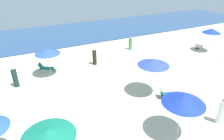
{
  "coord_description": "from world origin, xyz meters",
  "views": [
    {
      "loc": [
        -8.19,
        -2.86,
        8.14
      ],
      "look_at": [
        -1.96,
        9.71,
        1.07
      ],
      "focal_mm": 32.08,
      "sensor_mm": 36.0,
      "label": 1
    }
  ],
  "objects_px": {
    "beachgoer_1": "(222,112)",
    "lounge_chair_3_0": "(46,68)",
    "beachgoer_4": "(130,44)",
    "umbrella_0": "(184,99)",
    "umbrella_2": "(154,62)",
    "umbrella_5": "(48,133)",
    "lounge_chair_2_0": "(168,95)",
    "beachgoer_5": "(95,57)",
    "umbrella_1": "(212,31)",
    "beachgoer_2": "(15,78)",
    "lounge_chair_1_0": "(199,46)",
    "umbrella_3": "(47,52)"
  },
  "relations": [
    {
      "from": "beachgoer_2",
      "to": "beachgoer_5",
      "type": "height_order",
      "value": "beachgoer_2"
    },
    {
      "from": "umbrella_2",
      "to": "beachgoer_5",
      "type": "bearing_deg",
      "value": 105.36
    },
    {
      "from": "lounge_chair_2_0",
      "to": "umbrella_2",
      "type": "bearing_deg",
      "value": 60.25
    },
    {
      "from": "beachgoer_2",
      "to": "beachgoer_4",
      "type": "distance_m",
      "value": 12.4
    },
    {
      "from": "umbrella_0",
      "to": "lounge_chair_1_0",
      "type": "xyz_separation_m",
      "value": [
        11.66,
        9.17,
        -2.1
      ]
    },
    {
      "from": "lounge_chair_3_0",
      "to": "beachgoer_4",
      "type": "bearing_deg",
      "value": -54.35
    },
    {
      "from": "lounge_chair_1_0",
      "to": "umbrella_2",
      "type": "bearing_deg",
      "value": 93.0
    },
    {
      "from": "umbrella_3",
      "to": "beachgoer_4",
      "type": "distance_m",
      "value": 9.64
    },
    {
      "from": "umbrella_0",
      "to": "beachgoer_1",
      "type": "height_order",
      "value": "umbrella_0"
    },
    {
      "from": "umbrella_2",
      "to": "umbrella_3",
      "type": "distance_m",
      "value": 8.65
    },
    {
      "from": "umbrella_2",
      "to": "lounge_chair_2_0",
      "type": "height_order",
      "value": "umbrella_2"
    },
    {
      "from": "lounge_chair_2_0",
      "to": "beachgoer_4",
      "type": "xyz_separation_m",
      "value": [
        2.54,
        9.4,
        0.42
      ]
    },
    {
      "from": "beachgoer_1",
      "to": "beachgoer_2",
      "type": "relative_size",
      "value": 1.03
    },
    {
      "from": "umbrella_0",
      "to": "beachgoer_4",
      "type": "height_order",
      "value": "umbrella_0"
    },
    {
      "from": "umbrella_5",
      "to": "beachgoer_5",
      "type": "distance_m",
      "value": 11.46
    },
    {
      "from": "lounge_chair_1_0",
      "to": "beachgoer_1",
      "type": "bearing_deg",
      "value": 114.24
    },
    {
      "from": "umbrella_2",
      "to": "beachgoer_1",
      "type": "distance_m",
      "value": 5.01
    },
    {
      "from": "beachgoer_2",
      "to": "beachgoer_5",
      "type": "distance_m",
      "value": 7.03
    },
    {
      "from": "lounge_chair_3_0",
      "to": "beachgoer_4",
      "type": "distance_m",
      "value": 9.62
    },
    {
      "from": "umbrella_5",
      "to": "beachgoer_5",
      "type": "height_order",
      "value": "umbrella_5"
    },
    {
      "from": "umbrella_1",
      "to": "beachgoer_1",
      "type": "bearing_deg",
      "value": -136.53
    },
    {
      "from": "umbrella_3",
      "to": "beachgoer_5",
      "type": "height_order",
      "value": "umbrella_3"
    },
    {
      "from": "umbrella_0",
      "to": "beachgoer_1",
      "type": "distance_m",
      "value": 3.28
    },
    {
      "from": "beachgoer_1",
      "to": "lounge_chair_1_0",
      "type": "bearing_deg",
      "value": -89.44
    },
    {
      "from": "umbrella_0",
      "to": "umbrella_1",
      "type": "relative_size",
      "value": 1.01
    },
    {
      "from": "umbrella_0",
      "to": "umbrella_5",
      "type": "height_order",
      "value": "umbrella_0"
    },
    {
      "from": "umbrella_2",
      "to": "beachgoer_5",
      "type": "distance_m",
      "value": 6.95
    },
    {
      "from": "lounge_chair_3_0",
      "to": "beachgoer_4",
      "type": "xyz_separation_m",
      "value": [
        9.54,
        1.18,
        0.43
      ]
    },
    {
      "from": "beachgoer_1",
      "to": "lounge_chair_3_0",
      "type": "bearing_deg",
      "value": -12.22
    },
    {
      "from": "umbrella_5",
      "to": "beachgoer_4",
      "type": "height_order",
      "value": "umbrella_5"
    },
    {
      "from": "umbrella_3",
      "to": "umbrella_5",
      "type": "bearing_deg",
      "value": -99.96
    },
    {
      "from": "umbrella_1",
      "to": "beachgoer_1",
      "type": "distance_m",
      "value": 12.44
    },
    {
      "from": "umbrella_2",
      "to": "lounge_chair_2_0",
      "type": "bearing_deg",
      "value": -52.47
    },
    {
      "from": "umbrella_3",
      "to": "umbrella_5",
      "type": "relative_size",
      "value": 0.95
    },
    {
      "from": "umbrella_1",
      "to": "umbrella_0",
      "type": "bearing_deg",
      "value": -145.54
    },
    {
      "from": "beachgoer_5",
      "to": "umbrella_1",
      "type": "bearing_deg",
      "value": 118.57
    },
    {
      "from": "lounge_chair_2_0",
      "to": "lounge_chair_3_0",
      "type": "bearing_deg",
      "value": 63.16
    },
    {
      "from": "lounge_chair_1_0",
      "to": "beachgoer_2",
      "type": "height_order",
      "value": "beachgoer_2"
    },
    {
      "from": "umbrella_2",
      "to": "beachgoer_1",
      "type": "bearing_deg",
      "value": -68.11
    },
    {
      "from": "lounge_chair_1_0",
      "to": "umbrella_5",
      "type": "bearing_deg",
      "value": 91.73
    },
    {
      "from": "lounge_chair_2_0",
      "to": "beachgoer_5",
      "type": "bearing_deg",
      "value": 41.57
    },
    {
      "from": "umbrella_3",
      "to": "beachgoer_1",
      "type": "bearing_deg",
      "value": -53.94
    },
    {
      "from": "umbrella_5",
      "to": "lounge_chair_2_0",
      "type": "bearing_deg",
      "value": 14.9
    },
    {
      "from": "umbrella_3",
      "to": "beachgoer_1",
      "type": "distance_m",
      "value": 13.2
    },
    {
      "from": "lounge_chair_2_0",
      "to": "beachgoer_1",
      "type": "distance_m",
      "value": 3.54
    },
    {
      "from": "umbrella_0",
      "to": "umbrella_2",
      "type": "bearing_deg",
      "value": 74.42
    },
    {
      "from": "umbrella_1",
      "to": "umbrella_3",
      "type": "height_order",
      "value": "umbrella_1"
    },
    {
      "from": "lounge_chair_3_0",
      "to": "beachgoer_2",
      "type": "relative_size",
      "value": 0.82
    },
    {
      "from": "lounge_chair_3_0",
      "to": "umbrella_5",
      "type": "height_order",
      "value": "umbrella_5"
    },
    {
      "from": "umbrella_0",
      "to": "umbrella_3",
      "type": "xyz_separation_m",
      "value": [
        -4.86,
        10.24,
        -0.23
      ]
    }
  ]
}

